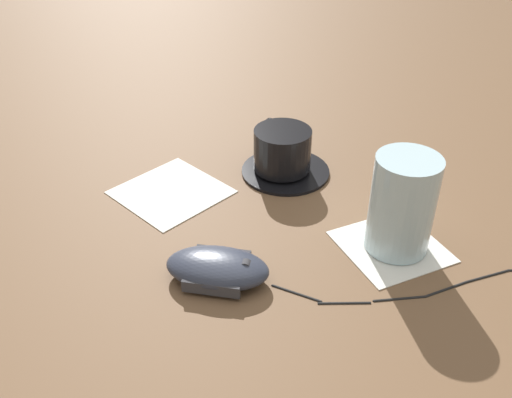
{
  "coord_description": "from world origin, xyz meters",
  "views": [
    {
      "loc": [
        0.46,
        -0.32,
        0.42
      ],
      "look_at": [
        -0.01,
        0.01,
        0.03
      ],
      "focal_mm": 40.0,
      "sensor_mm": 36.0,
      "label": 1
    }
  ],
  "objects_px": {
    "computer_mouse": "(218,268)",
    "drinking_glass": "(402,204)",
    "saucer": "(285,170)",
    "coffee_cup": "(282,149)"
  },
  "relations": [
    {
      "from": "computer_mouse",
      "to": "drinking_glass",
      "type": "relative_size",
      "value": 1.08
    },
    {
      "from": "saucer",
      "to": "computer_mouse",
      "type": "relative_size",
      "value": 0.98
    },
    {
      "from": "computer_mouse",
      "to": "saucer",
      "type": "bearing_deg",
      "value": 123.86
    },
    {
      "from": "computer_mouse",
      "to": "drinking_glass",
      "type": "height_order",
      "value": "drinking_glass"
    },
    {
      "from": "computer_mouse",
      "to": "drinking_glass",
      "type": "xyz_separation_m",
      "value": [
        0.07,
        0.2,
        0.05
      ]
    },
    {
      "from": "coffee_cup",
      "to": "computer_mouse",
      "type": "xyz_separation_m",
      "value": [
        0.14,
        -0.19,
        -0.02
      ]
    },
    {
      "from": "coffee_cup",
      "to": "drinking_glass",
      "type": "relative_size",
      "value": 0.9
    },
    {
      "from": "saucer",
      "to": "computer_mouse",
      "type": "height_order",
      "value": "computer_mouse"
    },
    {
      "from": "saucer",
      "to": "computer_mouse",
      "type": "distance_m",
      "value": 0.24
    },
    {
      "from": "saucer",
      "to": "drinking_glass",
      "type": "height_order",
      "value": "drinking_glass"
    }
  ]
}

